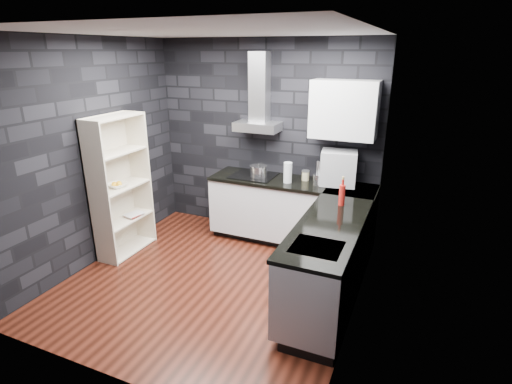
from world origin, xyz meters
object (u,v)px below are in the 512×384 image
Objects in this scene: glass_vase at (288,173)px; red_bottle at (342,195)px; fruit_bowl at (117,185)px; bookshelf at (121,187)px; pot at (259,172)px; storage_jar at (305,176)px; appliance_garage at (338,168)px; utensil_crock at (318,180)px.

glass_vase is 1.15× the size of red_bottle.
glass_vase reaches higher than fruit_bowl.
red_bottle is at bearing 10.31° from bookshelf.
glass_vase reaches higher than red_bottle.
storage_jar is (0.62, 0.12, -0.02)m from pot.
appliance_garage reaches higher than glass_vase.
appliance_garage is at bearing 5.55° from pot.
red_bottle is at bearing 10.94° from fruit_bowl.
storage_jar is 0.25m from utensil_crock.
pot reaches higher than storage_jar.
red_bottle is at bearing -53.15° from utensil_crock.
fruit_bowl is (0.00, -0.05, 0.04)m from bookshelf.
red_bottle is 1.01× the size of fruit_bowl.
bookshelf is (-2.71, -0.47, -0.12)m from red_bottle.
bookshelf is at bearing -143.87° from pot.
red_bottle reaches higher than fruit_bowl.
glass_vase is at bearing 29.11° from fruit_bowl.
appliance_garage is 0.24× the size of bookshelf.
storage_jar is 0.95m from red_bottle.
glass_vase reaches higher than storage_jar.
pot is 1.61× the size of utensil_crock.
bookshelf reaches higher than storage_jar.
bookshelf is at bearing 90.00° from fruit_bowl.
appliance_garage is at bearing 105.73° from red_bottle.
utensil_crock is at bearing -35.53° from storage_jar.
glass_vase is 0.62× the size of appliance_garage.
glass_vase is at bearing -174.62° from appliance_garage.
storage_jar is at bearing 11.12° from pot.
utensil_crock is 2.51m from bookshelf.
fruit_bowl is (-2.08, -1.24, -0.02)m from storage_jar.
bookshelf reaches higher than fruit_bowl.
appliance_garage is (1.06, 0.10, 0.14)m from pot.
pot is at bearing -168.88° from storage_jar.
storage_jar is 0.46m from appliance_garage.
bookshelf is at bearing -155.46° from utensil_crock.
glass_vase is (0.44, -0.06, 0.05)m from pot.
pot is 0.44m from glass_vase.
storage_jar is 2.39m from bookshelf.
pot is 0.86× the size of glass_vase.
pot is 0.99× the size of red_bottle.
utensil_crock is 0.30m from appliance_garage.
fruit_bowl is at bearing -142.56° from pot.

